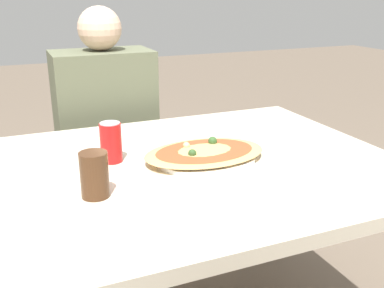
{
  "coord_description": "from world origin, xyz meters",
  "views": [
    {
      "loc": [
        -0.45,
        -1.18,
        1.23
      ],
      "look_at": [
        0.05,
        0.0,
        0.78
      ],
      "focal_mm": 42.0,
      "sensor_mm": 36.0,
      "label": 1
    }
  ],
  "objects_px": {
    "soda_can": "(111,142)",
    "drink_glass": "(94,175)",
    "chair_far_seated": "(103,152)",
    "person_seated": "(106,119)",
    "pizza_main": "(205,154)",
    "dining_table": "(179,183)"
  },
  "relations": [
    {
      "from": "soda_can",
      "to": "drink_glass",
      "type": "relative_size",
      "value": 1.04
    },
    {
      "from": "chair_far_seated",
      "to": "person_seated",
      "type": "distance_m",
      "value": 0.22
    },
    {
      "from": "pizza_main",
      "to": "person_seated",
      "type": "bearing_deg",
      "value": 102.56
    },
    {
      "from": "dining_table",
      "to": "pizza_main",
      "type": "xyz_separation_m",
      "value": [
        0.09,
        0.01,
        0.08
      ]
    },
    {
      "from": "dining_table",
      "to": "person_seated",
      "type": "relative_size",
      "value": 1.17
    },
    {
      "from": "person_seated",
      "to": "soda_can",
      "type": "distance_m",
      "value": 0.62
    },
    {
      "from": "pizza_main",
      "to": "soda_can",
      "type": "xyz_separation_m",
      "value": [
        -0.27,
        0.1,
        0.04
      ]
    },
    {
      "from": "chair_far_seated",
      "to": "soda_can",
      "type": "height_order",
      "value": "chair_far_seated"
    },
    {
      "from": "dining_table",
      "to": "pizza_main",
      "type": "bearing_deg",
      "value": 5.84
    },
    {
      "from": "chair_far_seated",
      "to": "pizza_main",
      "type": "height_order",
      "value": "chair_far_seated"
    },
    {
      "from": "chair_far_seated",
      "to": "person_seated",
      "type": "bearing_deg",
      "value": 90.0
    },
    {
      "from": "dining_table",
      "to": "drink_glass",
      "type": "relative_size",
      "value": 11.3
    },
    {
      "from": "pizza_main",
      "to": "chair_far_seated",
      "type": "bearing_deg",
      "value": 100.87
    },
    {
      "from": "pizza_main",
      "to": "dining_table",
      "type": "bearing_deg",
      "value": -174.16
    },
    {
      "from": "soda_can",
      "to": "person_seated",
      "type": "bearing_deg",
      "value": 79.36
    },
    {
      "from": "dining_table",
      "to": "pizza_main",
      "type": "distance_m",
      "value": 0.12
    },
    {
      "from": "soda_can",
      "to": "chair_far_seated",
      "type": "bearing_deg",
      "value": 81.0
    },
    {
      "from": "soda_can",
      "to": "pizza_main",
      "type": "bearing_deg",
      "value": -19.97
    },
    {
      "from": "pizza_main",
      "to": "soda_can",
      "type": "relative_size",
      "value": 3.11
    },
    {
      "from": "drink_glass",
      "to": "dining_table",
      "type": "bearing_deg",
      "value": 23.59
    },
    {
      "from": "dining_table",
      "to": "chair_far_seated",
      "type": "height_order",
      "value": "chair_far_seated"
    },
    {
      "from": "pizza_main",
      "to": "drink_glass",
      "type": "height_order",
      "value": "drink_glass"
    }
  ]
}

